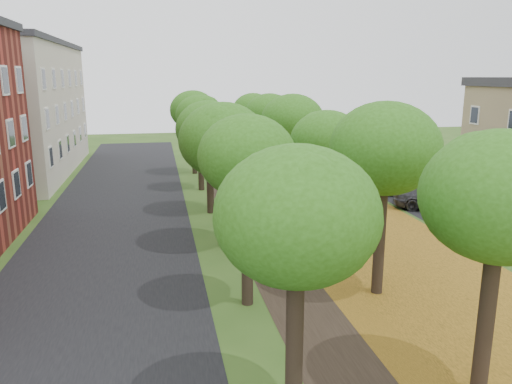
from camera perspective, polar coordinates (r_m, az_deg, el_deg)
name	(u,v)px	position (r m, az deg, el deg)	size (l,w,h in m)	color
street_asphalt	(111,234)	(26.05, -16.19, -4.61)	(8.00, 70.00, 0.01)	black
footpath	(258,225)	(26.41, 0.26, -3.82)	(3.20, 70.00, 0.01)	black
leaf_verge	(348,220)	(27.79, 10.43, -3.18)	(7.50, 70.00, 0.01)	#AA721F
parking_lot	(476,208)	(32.64, 23.81, -1.65)	(9.00, 16.00, 0.01)	black
tree_row_west	(215,132)	(25.06, -4.70, 6.80)	(3.62, 33.62, 6.54)	black
tree_row_east	(308,130)	(26.04, 5.93, 7.01)	(3.62, 33.62, 6.54)	black
building_cream	(1,108)	(44.47, -27.11, 8.52)	(10.30, 20.30, 10.40)	beige
car_red	(476,211)	(29.44, 23.81, -1.95)	(1.29, 3.70, 1.22)	maroon
car_grey	(437,197)	(31.27, 19.98, -0.56)	(2.04, 5.02, 1.46)	#343439
car_white	(404,183)	(34.74, 16.54, 1.02)	(2.43, 5.27, 1.46)	silver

